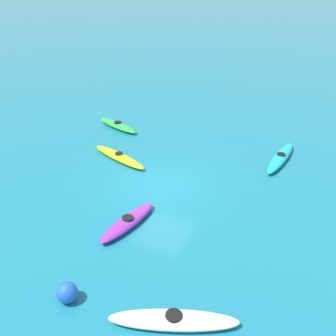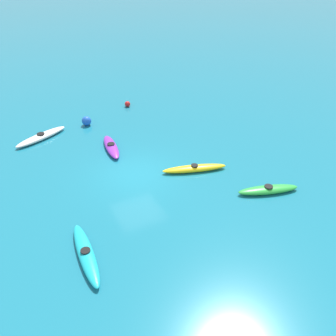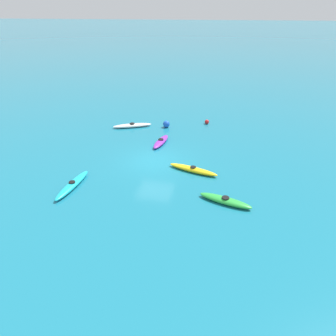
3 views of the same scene
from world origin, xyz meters
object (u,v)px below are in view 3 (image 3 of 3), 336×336
kayak_cyan (72,185)px  kayak_green (225,200)px  kayak_yellow (193,170)px  buoy_red (207,122)px  kayak_white (132,125)px  buoy_blue (166,124)px  kayak_purple (161,142)px

kayak_cyan → kayak_green: size_ratio=1.19×
kayak_green → kayak_yellow: size_ratio=0.89×
kayak_cyan → buoy_red: size_ratio=9.04×
kayak_white → buoy_blue: buoy_blue is taller
kayak_green → buoy_red: buoy_red is taller
kayak_purple → buoy_red: size_ratio=7.27×
buoy_blue → kayak_cyan: bearing=-16.6°
kayak_white → buoy_blue: size_ratio=5.68×
kayak_purple → kayak_white: same height
kayak_cyan → kayak_white: same height
kayak_white → buoy_red: buoy_red is taller
kayak_green → kayak_yellow: same height
kayak_yellow → kayak_white: same height
kayak_purple → kayak_white: bearing=-132.9°
kayak_white → buoy_red: (-2.22, 6.43, 0.04)m
kayak_yellow → kayak_white: size_ratio=0.99×
kayak_purple → kayak_green: 9.03m
kayak_yellow → buoy_blue: size_ratio=5.63×
kayak_green → kayak_yellow: 3.88m
buoy_red → buoy_blue: bearing=-64.8°
kayak_cyan → buoy_red: (-12.79, 6.79, 0.04)m
kayak_cyan → buoy_blue: bearing=163.4°
kayak_purple → kayak_yellow: (4.14, 3.07, -0.00)m
kayak_cyan → kayak_green: 8.92m
kayak_yellow → buoy_red: (-9.45, 0.04, 0.04)m
kayak_green → buoy_red: size_ratio=7.60×
kayak_cyan → buoy_blue: size_ratio=5.97×
kayak_green → kayak_white: same height
kayak_yellow → buoy_red: 9.45m
kayak_green → kayak_yellow: (-3.21, -2.17, -0.00)m
kayak_purple → buoy_blue: bearing=-174.7°
kayak_cyan → kayak_yellow: same height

